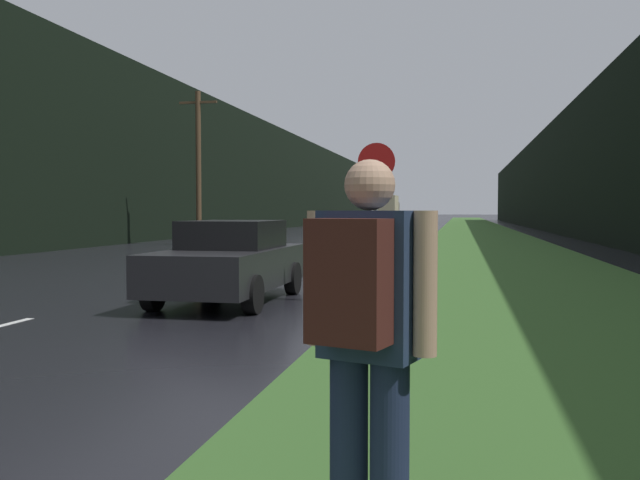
{
  "coord_description": "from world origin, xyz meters",
  "views": [
    {
      "loc": [
        6.17,
        -0.8,
        1.58
      ],
      "look_at": [
        3.06,
        14.2,
        0.92
      ],
      "focal_mm": 38.0,
      "sensor_mm": 36.0,
      "label": 1
    }
  ],
  "objects_px": {
    "stop_sign": "(376,208)",
    "car_passing_far": "(369,230)",
    "hitchhiker_with_backpack": "(366,333)",
    "delivery_truck": "(387,209)",
    "car_oncoming": "(359,221)",
    "car_passing_near": "(230,261)"
  },
  "relations": [
    {
      "from": "stop_sign",
      "to": "car_passing_near",
      "type": "xyz_separation_m",
      "value": [
        -2.54,
        -0.13,
        -0.93
      ]
    },
    {
      "from": "hitchhiker_with_backpack",
      "to": "car_passing_near",
      "type": "relative_size",
      "value": 0.44
    },
    {
      "from": "hitchhiker_with_backpack",
      "to": "car_passing_near",
      "type": "xyz_separation_m",
      "value": [
        -3.51,
        8.21,
        -0.33
      ]
    },
    {
      "from": "stop_sign",
      "to": "delivery_truck",
      "type": "relative_size",
      "value": 0.4
    },
    {
      "from": "hitchhiker_with_backpack",
      "to": "delivery_truck",
      "type": "bearing_deg",
      "value": 113.17
    },
    {
      "from": "car_passing_near",
      "to": "car_passing_far",
      "type": "height_order",
      "value": "car_passing_far"
    },
    {
      "from": "car_oncoming",
      "to": "delivery_truck",
      "type": "height_order",
      "value": "delivery_truck"
    },
    {
      "from": "hitchhiker_with_backpack",
      "to": "delivery_truck",
      "type": "relative_size",
      "value": 0.27
    },
    {
      "from": "car_passing_near",
      "to": "car_oncoming",
      "type": "height_order",
      "value": "car_passing_near"
    },
    {
      "from": "hitchhiker_with_backpack",
      "to": "delivery_truck",
      "type": "height_order",
      "value": "delivery_truck"
    },
    {
      "from": "delivery_truck",
      "to": "car_oncoming",
      "type": "bearing_deg",
      "value": -90.0
    },
    {
      "from": "hitchhiker_with_backpack",
      "to": "car_passing_far",
      "type": "relative_size",
      "value": 0.39
    },
    {
      "from": "stop_sign",
      "to": "car_oncoming",
      "type": "relative_size",
      "value": 0.61
    },
    {
      "from": "hitchhiker_with_backpack",
      "to": "car_passing_far",
      "type": "xyz_separation_m",
      "value": [
        -3.51,
        26.37,
        -0.3
      ]
    },
    {
      "from": "hitchhiker_with_backpack",
      "to": "car_oncoming",
      "type": "relative_size",
      "value": 0.4
    },
    {
      "from": "car_oncoming",
      "to": "delivery_truck",
      "type": "relative_size",
      "value": 0.66
    },
    {
      "from": "car_passing_far",
      "to": "hitchhiker_with_backpack",
      "type": "bearing_deg",
      "value": 97.59
    },
    {
      "from": "car_oncoming",
      "to": "car_passing_far",
      "type": "bearing_deg",
      "value": -80.66
    },
    {
      "from": "hitchhiker_with_backpack",
      "to": "delivery_truck",
      "type": "xyz_separation_m",
      "value": [
        -8.02,
        76.12,
        0.72
      ]
    },
    {
      "from": "car_oncoming",
      "to": "hitchhiker_with_backpack",
      "type": "bearing_deg",
      "value": -81.51
    },
    {
      "from": "car_passing_far",
      "to": "stop_sign",
      "type": "bearing_deg",
      "value": 98.02
    },
    {
      "from": "stop_sign",
      "to": "car_passing_far",
      "type": "xyz_separation_m",
      "value": [
        -2.54,
        18.02,
        -0.9
      ]
    }
  ]
}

